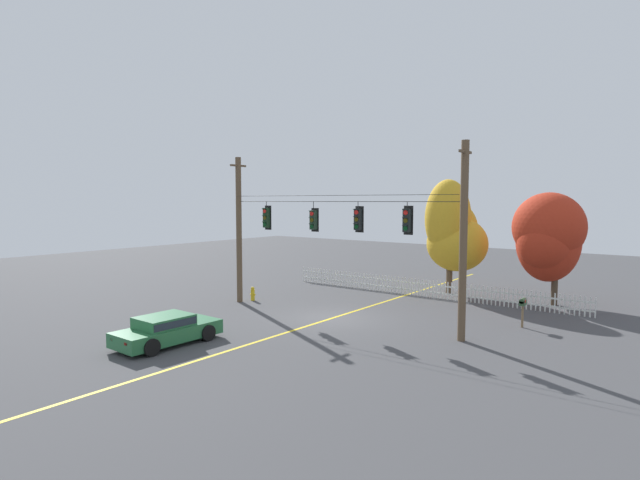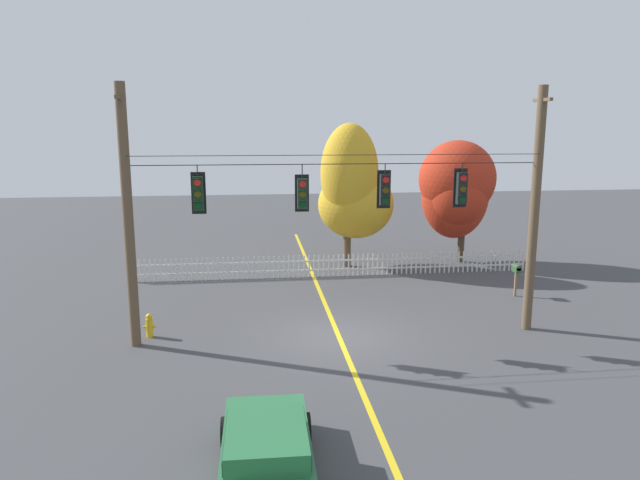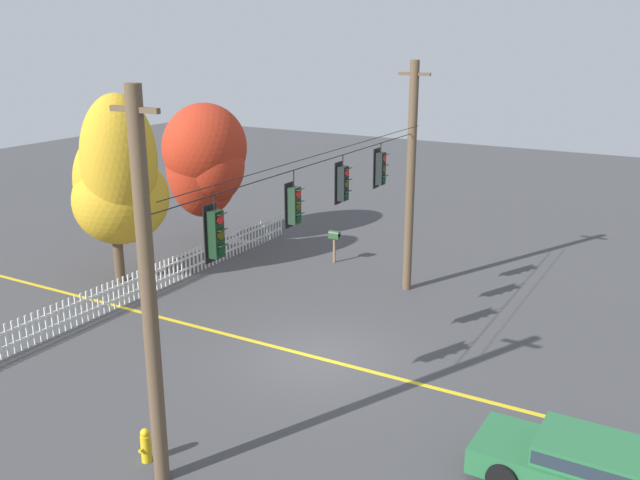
{
  "view_description": "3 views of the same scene",
  "coord_description": "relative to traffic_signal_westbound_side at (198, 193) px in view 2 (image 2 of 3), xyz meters",
  "views": [
    {
      "loc": [
        13.81,
        -18.95,
        5.55
      ],
      "look_at": [
        -0.12,
        -0.83,
        3.76
      ],
      "focal_mm": 28.23,
      "sensor_mm": 36.0,
      "label": 1
    },
    {
      "loc": [
        -2.68,
        -17.38,
        6.63
      ],
      "look_at": [
        -0.69,
        -0.64,
        3.31
      ],
      "focal_mm": 32.41,
      "sensor_mm": 36.0,
      "label": 2
    },
    {
      "loc": [
        -15.25,
        -8.82,
        8.7
      ],
      "look_at": [
        -0.59,
        -0.42,
        3.66
      ],
      "focal_mm": 38.94,
      "sensor_mm": 36.0,
      "label": 3
    }
  ],
  "objects": [
    {
      "name": "roadside_mailbox",
      "position": [
        11.89,
        3.64,
        -3.62
      ],
      "size": [
        0.25,
        0.44,
        1.3
      ],
      "color": "brown",
      "rests_on": "ground"
    },
    {
      "name": "traffic_signal_westbound_side",
      "position": [
        0.0,
        0.0,
        0.0
      ],
      "size": [
        0.43,
        0.38,
        1.47
      ],
      "color": "black"
    },
    {
      "name": "ground",
      "position": [
        4.26,
        -0.01,
        -4.67
      ],
      "size": [
        80.0,
        80.0,
        0.0
      ],
      "primitive_type": "plane",
      "color": "#424244"
    },
    {
      "name": "autumn_maple_near_fence",
      "position": [
        6.29,
        9.32,
        -1.01
      ],
      "size": [
        3.6,
        3.33,
        6.8
      ],
      "color": "brown",
      "rests_on": "ground"
    },
    {
      "name": "fire_hydrant",
      "position": [
        -1.76,
        0.69,
        -4.29
      ],
      "size": [
        0.38,
        0.22,
        0.78
      ],
      "color": "gold",
      "rests_on": "ground"
    },
    {
      "name": "traffic_signal_northbound_secondary",
      "position": [
        5.66,
        -0.0,
        0.04
      ],
      "size": [
        0.43,
        0.38,
        1.39
      ],
      "color": "black"
    },
    {
      "name": "white_picket_fence",
      "position": [
        5.18,
        7.59,
        -4.18
      ],
      "size": [
        17.96,
        0.06,
        0.99
      ],
      "color": "silver",
      "rests_on": "ground"
    },
    {
      "name": "traffic_signal_southbound_primary",
      "position": [
        3.1,
        -0.0,
        -0.04
      ],
      "size": [
        0.43,
        0.38,
        1.46
      ],
      "color": "black"
    },
    {
      "name": "signal_support_span",
      "position": [
        4.26,
        -0.01,
        -0.67
      ],
      "size": [
        12.95,
        1.1,
        7.89
      ],
      "color": "brown",
      "rests_on": "ground"
    },
    {
      "name": "traffic_signal_eastbound_side",
      "position": [
        8.11,
        -0.0,
        0.06
      ],
      "size": [
        0.43,
        0.38,
        1.4
      ],
      "color": "black"
    },
    {
      "name": "autumn_maple_mid",
      "position": [
        11.44,
        9.51,
        -0.96
      ],
      "size": [
        3.72,
        3.39,
        6.0
      ],
      "color": "#473828",
      "rests_on": "ground"
    },
    {
      "name": "parked_car",
      "position": [
        1.75,
        -7.45,
        -4.07
      ],
      "size": [
        1.92,
        4.11,
        1.15
      ],
      "color": "#286B3D",
      "rests_on": "ground"
    },
    {
      "name": "lane_centerline_stripe",
      "position": [
        4.26,
        -0.01,
        -4.67
      ],
      "size": [
        0.16,
        36.0,
        0.01
      ],
      "primitive_type": "cube",
      "color": "gold",
      "rests_on": "ground"
    }
  ]
}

